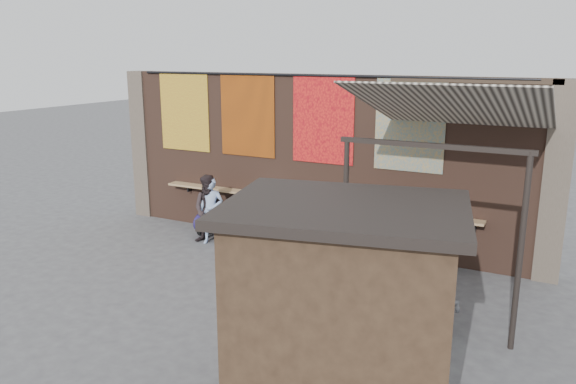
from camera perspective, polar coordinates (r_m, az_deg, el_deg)
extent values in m
plane|color=#474749|center=(11.57, -3.08, -8.77)|extent=(70.00, 70.00, 0.00)
cube|color=brown|center=(13.31, 2.71, 3.24)|extent=(10.00, 0.40, 4.00)
cube|color=#4C4238|center=(16.15, -14.36, 4.70)|extent=(0.50, 0.50, 4.00)
cube|color=#4C4238|center=(12.14, 25.59, 0.84)|extent=(0.50, 0.50, 4.00)
cube|color=#9E7A51|center=(13.18, 1.99, -0.88)|extent=(8.00, 0.32, 0.05)
cube|color=white|center=(13.54, -1.69, 0.16)|extent=(0.55, 0.28, 0.24)
cube|color=#973A16|center=(14.84, -10.47, 8.03)|extent=(1.50, 0.02, 2.00)
cube|color=orange|center=(13.76, -4.14, 7.78)|extent=(1.50, 0.02, 2.00)
cube|color=red|center=(12.84, 3.57, 7.35)|extent=(1.50, 0.02, 2.00)
cube|color=teal|center=(12.17, 12.27, 6.71)|extent=(1.50, 0.02, 2.00)
cylinder|color=black|center=(12.88, 2.37, 11.76)|extent=(9.50, 0.06, 0.06)
imported|color=#8DA5CE|center=(13.50, -7.80, -1.90)|extent=(0.68, 0.54, 1.63)
imported|color=#292022|center=(13.52, -7.94, -1.78)|extent=(0.93, 0.80, 1.68)
imported|color=black|center=(10.26, 12.34, -6.93)|extent=(1.06, 0.53, 1.73)
imported|color=#595A5F|center=(9.54, 14.88, -8.71)|extent=(1.25, 1.24, 1.73)
imported|color=#977E60|center=(11.41, 7.58, -5.03)|extent=(0.78, 0.90, 1.56)
cube|color=black|center=(6.95, 5.55, -12.86)|extent=(2.80, 2.32, 2.67)
cube|color=black|center=(6.44, 5.84, -1.71)|extent=(3.14, 2.66, 0.12)
cube|color=gold|center=(7.58, 6.90, -5.62)|extent=(1.18, 0.29, 0.50)
cube|color=#473321|center=(7.95, 6.70, -12.17)|extent=(2.02, 0.53, 0.06)
cube|color=beige|center=(10.32, 16.55, 8.29)|extent=(3.20, 3.28, 0.97)
cube|color=#33261C|center=(11.85, 18.21, 10.77)|extent=(3.30, 0.08, 0.12)
cube|color=black|center=(8.91, 14.46, 4.58)|extent=(3.00, 0.08, 0.08)
cylinder|color=black|center=(9.67, 5.80, -3.67)|extent=(0.09, 0.09, 3.10)
cylinder|color=black|center=(9.08, 22.53, -5.86)|extent=(0.09, 0.09, 3.10)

